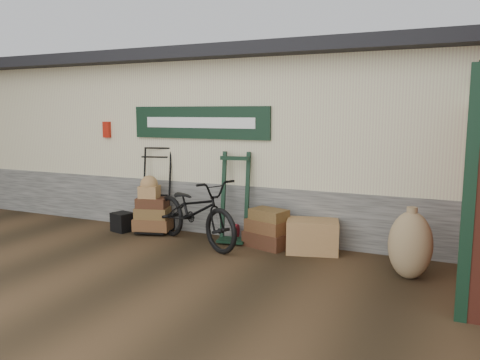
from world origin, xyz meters
The scene contains 9 objects.
ground centered at (0.00, 0.00, 0.00)m, with size 80.00×80.00×0.00m, color black.
station_building centered at (-0.01, 2.74, 1.61)m, with size 14.40×4.10×3.20m.
porter_trolley centered at (-1.10, 0.77, 0.77)m, with size 0.77×0.58×1.53m, color black, non-canonical shape.
green_barrow centered at (0.45, 0.76, 0.74)m, with size 0.53×0.45×1.48m, color black, non-canonical shape.
suitcase_stack centered at (1.07, 0.67, 0.31)m, with size 0.70×0.44×0.62m, color #3A2612, non-canonical shape.
wicker_hamper centered at (1.81, 0.68, 0.25)m, with size 0.77×0.50×0.50m, color brown.
black_trunk centered at (-1.66, 0.51, 0.17)m, with size 0.34×0.29×0.34m, color black.
bicycle centered at (-0.05, 0.33, 0.61)m, with size 2.08×0.73×1.21m, color black.
burlap_sack_left centered at (3.26, 0.08, 0.44)m, with size 0.55×0.46×0.88m, color #8F734D.
Camera 1 is at (3.66, -6.10, 2.13)m, focal length 35.00 mm.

